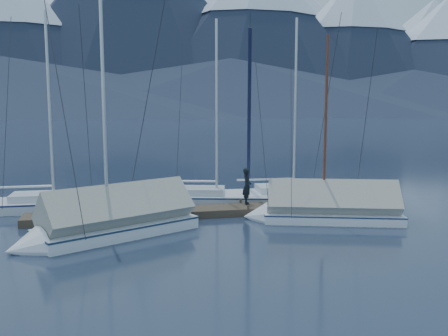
% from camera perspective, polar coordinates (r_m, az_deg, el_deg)
% --- Properties ---
extents(ground, '(1000.00, 1000.00, 0.00)m').
position_cam_1_polar(ground, '(20.68, 1.25, -6.76)').
color(ground, '#151F31').
rests_on(ground, ground).
extents(mountain_range, '(877.00, 584.00, 150.50)m').
position_cam_1_polar(mountain_range, '(393.65, -11.87, 15.11)').
color(mountain_range, '#475675').
rests_on(mountain_range, ground).
extents(dock, '(18.00, 1.50, 0.54)m').
position_cam_1_polar(dock, '(22.54, 0.00, -5.28)').
color(dock, '#382D23').
rests_on(dock, ground).
extents(mooring_posts, '(15.12, 1.52, 0.35)m').
position_cam_1_polar(mooring_posts, '(22.39, -1.25, -4.74)').
color(mooring_posts, '#382D23').
rests_on(mooring_posts, ground).
extents(sailboat_open_left, '(8.01, 3.42, 10.51)m').
position_cam_1_polar(sailboat_open_left, '(24.88, -18.49, -4.28)').
color(sailboat_open_left, silver).
rests_on(sailboat_open_left, ground).
extents(sailboat_open_mid, '(8.14, 4.19, 10.37)m').
position_cam_1_polar(sailboat_open_mid, '(24.95, 0.38, -3.86)').
color(sailboat_open_mid, '#B8BBC5').
rests_on(sailboat_open_mid, ground).
extents(sailboat_open_right, '(8.12, 3.44, 10.58)m').
position_cam_1_polar(sailboat_open_right, '(26.20, 9.51, -3.41)').
color(sailboat_open_right, silver).
rests_on(sailboat_open_right, ground).
extents(sailboat_covered_near, '(7.24, 4.11, 9.01)m').
position_cam_1_polar(sailboat_covered_near, '(21.65, 11.46, -5.04)').
color(sailboat_covered_near, white).
rests_on(sailboat_covered_near, ground).
extents(sailboat_covered_far, '(7.59, 5.25, 10.36)m').
position_cam_1_polar(sailboat_covered_far, '(19.09, -14.22, -6.63)').
color(sailboat_covered_far, white).
rests_on(sailboat_covered_far, ground).
extents(person, '(0.50, 0.69, 1.78)m').
position_cam_1_polar(person, '(23.00, 2.78, -2.18)').
color(person, black).
rests_on(person, dock).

